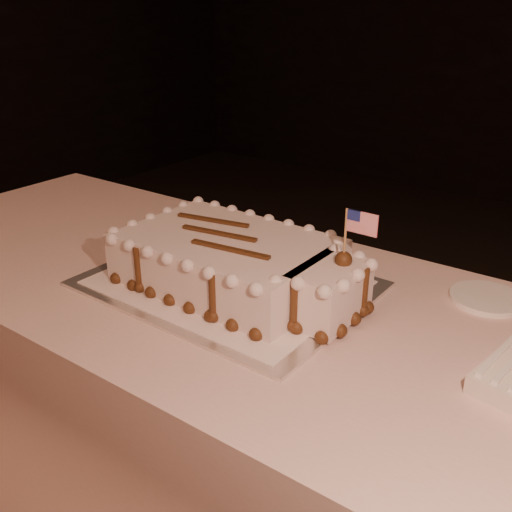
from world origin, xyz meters
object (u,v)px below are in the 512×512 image
Objects in this scene: cake_board at (228,284)px; side_plate at (486,298)px; sheet_cake at (238,263)px; banquet_table at (279,441)px.

side_plate is at bearing 29.49° from cake_board.
cake_board is 1.05× the size of sheet_cake.
sheet_cake is at bearing 179.30° from banquet_table.
banquet_table is 3.93× the size of cake_board.
side_plate is at bearing 37.80° from banquet_table.
cake_board is at bearing 179.37° from sheet_cake.
sheet_cake reaches higher than banquet_table.
sheet_cake reaches higher than cake_board.
cake_board is at bearing -151.55° from side_plate.
sheet_cake is 3.79× the size of side_plate.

